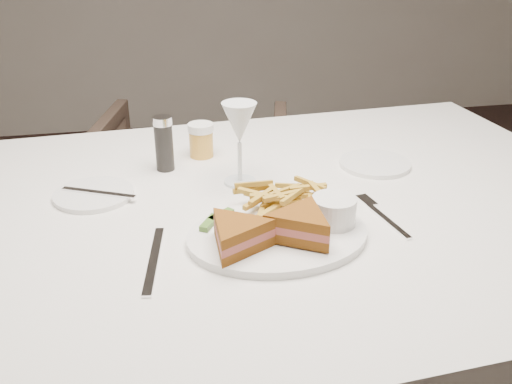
{
  "coord_description": "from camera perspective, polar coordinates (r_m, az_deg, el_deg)",
  "views": [
    {
      "loc": [
        -0.4,
        -1.19,
        1.26
      ],
      "look_at": [
        -0.22,
        -0.25,
        0.8
      ],
      "focal_mm": 40.0,
      "sensor_mm": 36.0,
      "label": 1
    }
  ],
  "objects": [
    {
      "name": "table",
      "position": [
        1.34,
        -0.43,
        -15.72
      ],
      "size": [
        1.6,
        1.12,
        0.75
      ],
      "primitive_type": "cube",
      "rotation": [
        0.0,
        0.0,
        0.07
      ],
      "color": "silver",
      "rests_on": "ground"
    },
    {
      "name": "chair_far",
      "position": [
        2.08,
        -6.41,
        -0.38
      ],
      "size": [
        0.81,
        0.78,
        0.7
      ],
      "primitive_type": "imported",
      "rotation": [
        0.0,
        0.0,
        2.9
      ],
      "color": "#423228",
      "rests_on": "ground"
    },
    {
      "name": "table_setting",
      "position": [
        1.07,
        0.53,
        -0.52
      ],
      "size": [
        0.78,
        0.59,
        0.18
      ],
      "color": "white",
      "rests_on": "table"
    }
  ]
}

